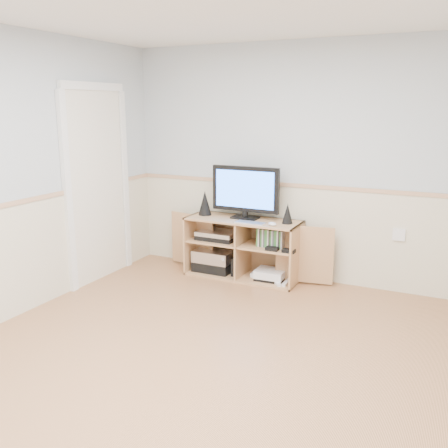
{
  "coord_description": "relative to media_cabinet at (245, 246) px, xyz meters",
  "views": [
    {
      "loc": [
        1.52,
        -2.84,
        1.84
      ],
      "look_at": [
        -0.43,
        1.2,
        0.78
      ],
      "focal_mm": 40.0,
      "sensor_mm": 36.0,
      "label": 1
    }
  ],
  "objects": [
    {
      "name": "room",
      "position": [
        0.52,
        -1.92,
        0.88
      ],
      "size": [
        4.04,
        4.54,
        2.54
      ],
      "color": "tan",
      "rests_on": "ground"
    },
    {
      "name": "media_cabinet",
      "position": [
        0.0,
        0.0,
        0.0
      ],
      "size": [
        1.95,
        0.47,
        0.65
      ],
      "color": "tan",
      "rests_on": "floor"
    },
    {
      "name": "monitor",
      "position": [
        0.0,
        -0.01,
        0.63
      ],
      "size": [
        0.76,
        0.18,
        0.57
      ],
      "color": "black",
      "rests_on": "media_cabinet"
    },
    {
      "name": "speaker_left",
      "position": [
        -0.48,
        -0.04,
        0.45
      ],
      "size": [
        0.15,
        0.15,
        0.27
      ],
      "primitive_type": "cone",
      "color": "black",
      "rests_on": "media_cabinet"
    },
    {
      "name": "speaker_right",
      "position": [
        0.49,
        -0.04,
        0.42
      ],
      "size": [
        0.11,
        0.11,
        0.21
      ],
      "primitive_type": "cone",
      "color": "black",
      "rests_on": "media_cabinet"
    },
    {
      "name": "keyboard",
      "position": [
        0.14,
        -0.2,
        0.32
      ],
      "size": [
        0.31,
        0.13,
        0.01
      ],
      "primitive_type": "cube",
      "rotation": [
        0.0,
        0.0,
        -0.02
      ],
      "color": "silver",
      "rests_on": "media_cabinet"
    },
    {
      "name": "mouse",
      "position": [
        0.38,
        -0.2,
        0.34
      ],
      "size": [
        0.11,
        0.1,
        0.04
      ],
      "primitive_type": "ellipsoid",
      "rotation": [
        0.0,
        0.0,
        -0.41
      ],
      "color": "white",
      "rests_on": "media_cabinet"
    },
    {
      "name": "av_components",
      "position": [
        -0.34,
        -0.06,
        -0.11
      ],
      "size": [
        0.52,
        0.32,
        0.47
      ],
      "color": "black",
      "rests_on": "media_cabinet"
    },
    {
      "name": "game_consoles",
      "position": [
        0.32,
        -0.07,
        -0.26
      ],
      "size": [
        0.45,
        0.3,
        0.11
      ],
      "color": "white",
      "rests_on": "media_cabinet"
    },
    {
      "name": "game_cases",
      "position": [
        0.33,
        -0.08,
        0.15
      ],
      "size": [
        0.28,
        0.14,
        0.19
      ],
      "primitive_type": "cube",
      "color": "#3F8C3F",
      "rests_on": "media_cabinet"
    },
    {
      "name": "wall_outlet",
      "position": [
        1.58,
        0.19,
        0.27
      ],
      "size": [
        0.12,
        0.03,
        0.12
      ],
      "primitive_type": "cube",
      "color": "white",
      "rests_on": "wall_back"
    }
  ]
}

